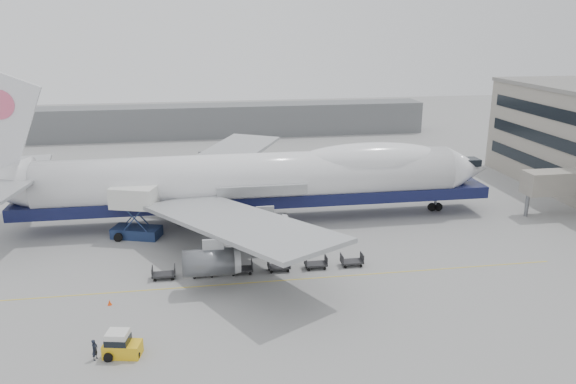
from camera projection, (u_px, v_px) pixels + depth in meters
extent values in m
plane|color=gray|center=(263.00, 257.00, 61.21)|extent=(260.00, 260.00, 0.00)
cube|color=gold|center=(270.00, 281.00, 55.54)|extent=(60.00, 0.15, 0.01)
cube|color=gray|center=(558.00, 182.00, 73.66)|extent=(9.00, 3.00, 3.00)
cylinder|color=slate|center=(527.00, 205.00, 73.90)|extent=(0.50, 0.50, 3.00)
cube|color=slate|center=(181.00, 122.00, 124.78)|extent=(110.00, 8.00, 7.00)
cylinder|color=white|center=(251.00, 178.00, 70.90)|extent=(52.00, 6.40, 6.40)
cube|color=#10143C|center=(259.00, 197.00, 71.79)|extent=(60.00, 5.76, 1.50)
cone|color=white|center=(466.00, 169.00, 75.39)|extent=(6.00, 6.40, 6.40)
ellipsoid|color=white|center=(371.00, 160.00, 72.80)|extent=(20.67, 5.78, 4.56)
cube|color=#9EA0A3|center=(236.00, 222.00, 57.11)|extent=(20.35, 26.74, 2.26)
cube|color=#9EA0A3|center=(222.00, 158.00, 84.10)|extent=(20.35, 26.74, 2.26)
cylinder|color=#595B60|center=(202.00, 166.00, 88.73)|extent=(4.80, 2.60, 2.60)
cylinder|color=#595B60|center=(245.00, 179.00, 81.15)|extent=(4.80, 2.60, 2.60)
cylinder|color=#595B60|center=(261.00, 226.00, 62.26)|extent=(4.80, 2.60, 2.60)
cylinder|color=#595B60|center=(208.00, 262.00, 52.83)|extent=(4.80, 2.60, 2.60)
cylinder|color=slate|center=(435.00, 202.00, 76.05)|extent=(0.36, 0.36, 2.50)
cylinder|color=black|center=(435.00, 207.00, 76.25)|extent=(1.10, 0.45, 1.10)
cylinder|color=slate|center=(230.00, 221.00, 68.88)|extent=(0.36, 0.36, 2.50)
cylinder|color=black|center=(230.00, 226.00, 69.09)|extent=(1.10, 0.45, 1.10)
cylinder|color=slate|center=(227.00, 206.00, 74.55)|extent=(0.36, 0.36, 2.50)
cylinder|color=black|center=(227.00, 211.00, 74.75)|extent=(1.10, 0.45, 1.10)
cube|color=navy|center=(137.00, 232.00, 66.87)|extent=(6.15, 4.29, 1.23)
cube|color=silver|center=(134.00, 197.00, 65.60)|extent=(5.80, 4.36, 2.46)
cube|color=navy|center=(134.00, 218.00, 65.07)|extent=(3.83, 1.35, 4.41)
cube|color=navy|center=(136.00, 212.00, 67.40)|extent=(3.83, 1.35, 4.41)
cube|color=slate|center=(135.00, 193.00, 67.29)|extent=(2.97, 2.11, 0.15)
cylinder|color=black|center=(118.00, 237.00, 65.53)|extent=(1.01, 0.39, 1.01)
cylinder|color=black|center=(120.00, 231.00, 67.64)|extent=(1.01, 0.39, 1.01)
cylinder|color=black|center=(153.00, 235.00, 66.15)|extent=(1.01, 0.39, 1.01)
cylinder|color=black|center=(155.00, 229.00, 68.27)|extent=(1.01, 0.39, 1.01)
cube|color=yellow|center=(123.00, 349.00, 43.00)|extent=(3.05, 2.05, 1.10)
cube|color=silver|center=(118.00, 338.00, 42.73)|extent=(1.85, 1.70, 1.00)
cube|color=black|center=(118.00, 340.00, 42.79)|extent=(1.97, 1.82, 0.50)
cylinder|color=black|center=(108.00, 357.00, 42.29)|extent=(0.70, 0.30, 0.70)
cylinder|color=black|center=(111.00, 348.00, 43.52)|extent=(0.70, 0.30, 0.70)
cylinder|color=black|center=(135.00, 355.00, 42.60)|extent=(0.70, 0.30, 0.70)
cylinder|color=black|center=(137.00, 346.00, 43.83)|extent=(0.70, 0.30, 0.70)
imported|color=black|center=(95.00, 350.00, 42.42)|extent=(0.60, 0.71, 1.67)
cone|color=#FF480D|center=(110.00, 302.00, 50.84)|extent=(0.34, 0.34, 0.52)
cube|color=#FF480D|center=(110.00, 305.00, 50.91)|extent=(0.35, 0.35, 0.03)
cube|color=#2D2D30|center=(164.00, 274.00, 56.02)|extent=(2.30, 1.35, 0.18)
cube|color=#2D2D30|center=(152.00, 271.00, 55.74)|extent=(0.08, 1.35, 0.90)
cube|color=#2D2D30|center=(175.00, 270.00, 56.08)|extent=(0.08, 1.35, 0.90)
cylinder|color=black|center=(155.00, 280.00, 55.46)|extent=(0.30, 0.12, 0.30)
cylinder|color=black|center=(156.00, 275.00, 56.50)|extent=(0.30, 0.12, 0.30)
cylinder|color=black|center=(172.00, 279.00, 55.72)|extent=(0.30, 0.12, 0.30)
cylinder|color=black|center=(173.00, 274.00, 56.76)|extent=(0.30, 0.12, 0.30)
cube|color=#2D2D30|center=(203.00, 272.00, 56.62)|extent=(2.30, 1.35, 0.18)
cube|color=#2D2D30|center=(192.00, 269.00, 56.34)|extent=(0.08, 1.35, 0.90)
cube|color=#2D2D30|center=(214.00, 267.00, 56.68)|extent=(0.08, 1.35, 0.90)
cylinder|color=black|center=(195.00, 277.00, 56.06)|extent=(0.30, 0.12, 0.30)
cylinder|color=black|center=(195.00, 273.00, 57.10)|extent=(0.30, 0.12, 0.30)
cylinder|color=black|center=(212.00, 276.00, 56.32)|extent=(0.30, 0.12, 0.30)
cylinder|color=black|center=(211.00, 272.00, 57.36)|extent=(0.30, 0.12, 0.30)
cube|color=#2D2D30|center=(241.00, 269.00, 57.22)|extent=(2.30, 1.35, 0.18)
cube|color=#2D2D30|center=(230.00, 266.00, 56.94)|extent=(0.08, 1.35, 0.90)
cube|color=#2D2D30|center=(252.00, 265.00, 57.28)|extent=(0.08, 1.35, 0.90)
cylinder|color=black|center=(233.00, 275.00, 56.66)|extent=(0.30, 0.12, 0.30)
cylinder|color=black|center=(233.00, 270.00, 57.70)|extent=(0.30, 0.12, 0.30)
cylinder|color=black|center=(250.00, 274.00, 56.92)|extent=(0.30, 0.12, 0.30)
cylinder|color=black|center=(249.00, 269.00, 57.96)|extent=(0.30, 0.12, 0.30)
cube|color=#2D2D30|center=(279.00, 267.00, 57.83)|extent=(2.30, 1.35, 0.18)
cube|color=#2D2D30|center=(268.00, 264.00, 57.54)|extent=(0.08, 1.35, 0.90)
cube|color=#2D2D30|center=(289.00, 262.00, 57.88)|extent=(0.08, 1.35, 0.90)
cylinder|color=black|center=(271.00, 272.00, 57.26)|extent=(0.30, 0.12, 0.30)
cylinder|color=black|center=(270.00, 268.00, 58.30)|extent=(0.30, 0.12, 0.30)
cylinder|color=black|center=(288.00, 271.00, 57.52)|extent=(0.30, 0.12, 0.30)
cylinder|color=black|center=(286.00, 266.00, 58.56)|extent=(0.30, 0.12, 0.30)
cube|color=#2D2D30|center=(316.00, 264.00, 58.43)|extent=(2.30, 1.35, 0.18)
cube|color=#2D2D30|center=(305.00, 261.00, 58.14)|extent=(0.08, 1.35, 0.90)
cube|color=#2D2D30|center=(326.00, 260.00, 58.48)|extent=(0.08, 1.35, 0.90)
cylinder|color=black|center=(309.00, 269.00, 57.86)|extent=(0.30, 0.12, 0.30)
cylinder|color=black|center=(307.00, 265.00, 58.90)|extent=(0.30, 0.12, 0.30)
cylinder|color=black|center=(325.00, 268.00, 58.13)|extent=(0.30, 0.12, 0.30)
cylinder|color=black|center=(322.00, 264.00, 59.16)|extent=(0.30, 0.12, 0.30)
cube|color=#2D2D30|center=(352.00, 262.00, 59.03)|extent=(2.30, 1.35, 0.18)
cube|color=#2D2D30|center=(342.00, 259.00, 58.74)|extent=(0.08, 1.35, 0.90)
cube|color=#2D2D30|center=(362.00, 257.00, 59.08)|extent=(0.08, 1.35, 0.90)
cylinder|color=black|center=(345.00, 267.00, 58.46)|extent=(0.30, 0.12, 0.30)
cylinder|color=black|center=(343.00, 263.00, 59.50)|extent=(0.30, 0.12, 0.30)
cylinder|color=black|center=(361.00, 266.00, 58.73)|extent=(0.30, 0.12, 0.30)
cylinder|color=black|center=(358.00, 262.00, 59.77)|extent=(0.30, 0.12, 0.30)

